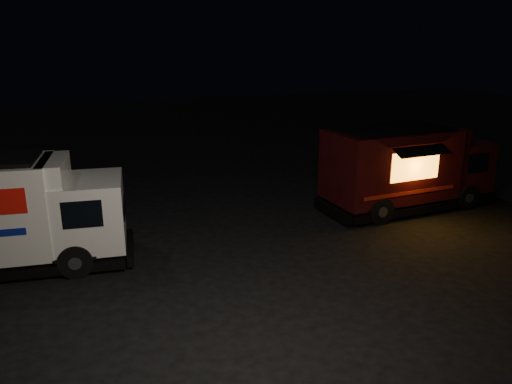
% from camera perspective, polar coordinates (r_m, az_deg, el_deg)
% --- Properties ---
extents(ground, '(80.00, 80.00, 0.00)m').
position_cam_1_polar(ground, '(12.39, -2.31, -10.45)').
color(ground, black).
rests_on(ground, ground).
extents(red_truck, '(6.42, 2.72, 2.92)m').
position_cam_1_polar(red_truck, '(18.15, 17.06, 2.74)').
color(red_truck, '#390A10').
rests_on(red_truck, ground).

